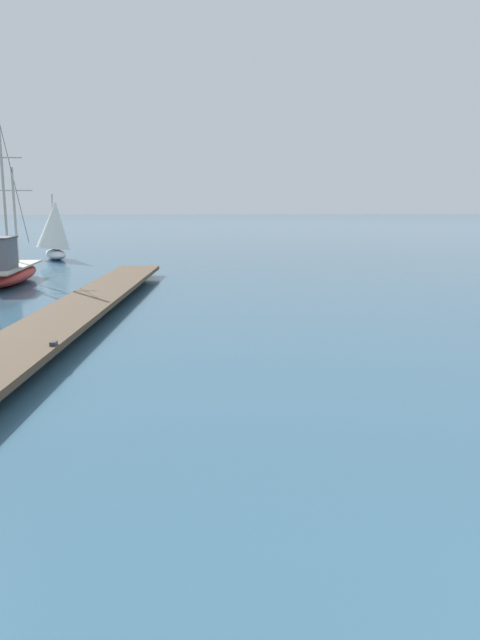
{
  "coord_description": "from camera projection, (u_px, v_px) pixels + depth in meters",
  "views": [
    {
      "loc": [
        -3.57,
        -1.18,
        3.34
      ],
      "look_at": [
        -2.77,
        8.72,
        1.4
      ],
      "focal_mm": 33.34,
      "sensor_mm": 36.0,
      "label": 1
    }
  ],
  "objects": [
    {
      "name": "floating_dock",
      "position": [
        75.0,
        310.0,
        16.97
      ],
      "size": [
        3.58,
        23.65,
        0.53
      ],
      "color": "brown",
      "rests_on": "ground"
    },
    {
      "name": "distant_sailboat",
      "position": [
        55.0,
        230.0,
        36.24
      ],
      "size": [
        2.8,
        4.11,
        3.95
      ],
      "color": "silver",
      "rests_on": "ground"
    },
    {
      "name": "fishing_boat_2",
      "position": [
        6.0,
        270.0,
        25.06
      ],
      "size": [
        1.98,
        7.39,
        7.23
      ],
      "color": "#AD2823",
      "rests_on": "ground"
    }
  ]
}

